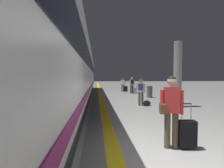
{
  "coord_description": "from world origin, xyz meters",
  "views": [
    {
      "loc": [
        -1.34,
        -3.19,
        1.67
      ],
      "look_at": [
        -0.67,
        4.23,
        1.36
      ],
      "focal_mm": 28.44,
      "sensor_mm": 36.0,
      "label": 1
    }
  ],
  "objects_px": {
    "waste_bin": "(150,92)",
    "high_speed_train": "(66,63)",
    "passenger_near": "(141,89)",
    "passenger_far": "(123,84)",
    "suitcase_mid": "(135,90)",
    "passenger_mid": "(132,83)",
    "duffel_bag_near": "(147,103)",
    "suitcase_far": "(126,89)",
    "traveller_foreground": "(171,107)",
    "rolling_suitcase_foreground": "(187,133)",
    "platform_pillar": "(178,76)"
  },
  "relations": [
    {
      "from": "traveller_foreground",
      "to": "waste_bin",
      "type": "relative_size",
      "value": 1.86
    },
    {
      "from": "rolling_suitcase_foreground",
      "to": "passenger_near",
      "type": "bearing_deg",
      "value": 85.62
    },
    {
      "from": "traveller_foreground",
      "to": "passenger_near",
      "type": "height_order",
      "value": "traveller_foreground"
    },
    {
      "from": "suitcase_mid",
      "to": "platform_pillar",
      "type": "height_order",
      "value": "platform_pillar"
    },
    {
      "from": "rolling_suitcase_foreground",
      "to": "suitcase_far",
      "type": "relative_size",
      "value": 1.03
    },
    {
      "from": "suitcase_mid",
      "to": "waste_bin",
      "type": "xyz_separation_m",
      "value": [
        0.38,
        -3.45,
        0.14
      ]
    },
    {
      "from": "passenger_mid",
      "to": "suitcase_mid",
      "type": "xyz_separation_m",
      "value": [
        0.32,
        -0.12,
        -0.68
      ]
    },
    {
      "from": "waste_bin",
      "to": "high_speed_train",
      "type": "bearing_deg",
      "value": -155.85
    },
    {
      "from": "traveller_foreground",
      "to": "suitcase_mid",
      "type": "relative_size",
      "value": 1.76
    },
    {
      "from": "rolling_suitcase_foreground",
      "to": "suitcase_far",
      "type": "height_order",
      "value": "rolling_suitcase_foreground"
    },
    {
      "from": "duffel_bag_near",
      "to": "traveller_foreground",
      "type": "bearing_deg",
      "value": -101.11
    },
    {
      "from": "high_speed_train",
      "to": "platform_pillar",
      "type": "xyz_separation_m",
      "value": [
        6.27,
        -1.59,
        -0.78
      ]
    },
    {
      "from": "duffel_bag_near",
      "to": "suitcase_far",
      "type": "distance_m",
      "value": 9.36
    },
    {
      "from": "passenger_near",
      "to": "passenger_far",
      "type": "bearing_deg",
      "value": 87.77
    },
    {
      "from": "high_speed_train",
      "to": "passenger_mid",
      "type": "relative_size",
      "value": 19.79
    },
    {
      "from": "suitcase_mid",
      "to": "suitcase_far",
      "type": "bearing_deg",
      "value": 106.47
    },
    {
      "from": "waste_bin",
      "to": "passenger_far",
      "type": "bearing_deg",
      "value": 103.06
    },
    {
      "from": "passenger_mid",
      "to": "suitcase_far",
      "type": "bearing_deg",
      "value": 98.43
    },
    {
      "from": "suitcase_far",
      "to": "suitcase_mid",
      "type": "bearing_deg",
      "value": -73.53
    },
    {
      "from": "suitcase_mid",
      "to": "passenger_far",
      "type": "height_order",
      "value": "passenger_far"
    },
    {
      "from": "duffel_bag_near",
      "to": "waste_bin",
      "type": "height_order",
      "value": "waste_bin"
    },
    {
      "from": "traveller_foreground",
      "to": "suitcase_far",
      "type": "relative_size",
      "value": 1.65
    },
    {
      "from": "suitcase_far",
      "to": "traveller_foreground",
      "type": "bearing_deg",
      "value": -95.68
    },
    {
      "from": "high_speed_train",
      "to": "rolling_suitcase_foreground",
      "type": "xyz_separation_m",
      "value": [
        3.89,
        -7.14,
        -2.14
      ]
    },
    {
      "from": "passenger_near",
      "to": "suitcase_far",
      "type": "relative_size",
      "value": 1.55
    },
    {
      "from": "traveller_foreground",
      "to": "platform_pillar",
      "type": "xyz_separation_m",
      "value": [
        2.75,
        5.47,
        0.75
      ]
    },
    {
      "from": "passenger_far",
      "to": "high_speed_train",
      "type": "bearing_deg",
      "value": -119.53
    },
    {
      "from": "rolling_suitcase_foreground",
      "to": "suitcase_mid",
      "type": "distance_m",
      "value": 13.4
    },
    {
      "from": "passenger_near",
      "to": "platform_pillar",
      "type": "xyz_separation_m",
      "value": [
        1.92,
        -0.53,
        0.79
      ]
    },
    {
      "from": "suitcase_mid",
      "to": "passenger_mid",
      "type": "bearing_deg",
      "value": 159.62
    },
    {
      "from": "suitcase_mid",
      "to": "passenger_far",
      "type": "relative_size",
      "value": 0.62
    },
    {
      "from": "suitcase_far",
      "to": "passenger_far",
      "type": "bearing_deg",
      "value": 156.86
    },
    {
      "from": "rolling_suitcase_foreground",
      "to": "duffel_bag_near",
      "type": "xyz_separation_m",
      "value": [
        0.79,
        5.97,
        -0.21
      ]
    },
    {
      "from": "rolling_suitcase_foreground",
      "to": "duffel_bag_near",
      "type": "relative_size",
      "value": 2.39
    },
    {
      "from": "passenger_near",
      "to": "passenger_far",
      "type": "height_order",
      "value": "passenger_near"
    },
    {
      "from": "duffel_bag_near",
      "to": "waste_bin",
      "type": "xyz_separation_m",
      "value": [
        1.35,
        3.86,
        0.3
      ]
    },
    {
      "from": "rolling_suitcase_foreground",
      "to": "platform_pillar",
      "type": "distance_m",
      "value": 6.19
    },
    {
      "from": "passenger_far",
      "to": "rolling_suitcase_foreground",
      "type": "bearing_deg",
      "value": -93.08
    },
    {
      "from": "duffel_bag_near",
      "to": "passenger_mid",
      "type": "relative_size",
      "value": 0.26
    },
    {
      "from": "traveller_foreground",
      "to": "passenger_far",
      "type": "height_order",
      "value": "traveller_foreground"
    },
    {
      "from": "rolling_suitcase_foreground",
      "to": "platform_pillar",
      "type": "relative_size",
      "value": 0.29
    },
    {
      "from": "suitcase_far",
      "to": "waste_bin",
      "type": "xyz_separation_m",
      "value": [
        0.98,
        -5.49,
        0.11
      ]
    },
    {
      "from": "passenger_mid",
      "to": "rolling_suitcase_foreground",
      "type": "bearing_deg",
      "value": -96.12
    },
    {
      "from": "suitcase_mid",
      "to": "passenger_far",
      "type": "distance_m",
      "value": 2.44
    },
    {
      "from": "passenger_near",
      "to": "waste_bin",
      "type": "relative_size",
      "value": 1.74
    },
    {
      "from": "high_speed_train",
      "to": "rolling_suitcase_foreground",
      "type": "relative_size",
      "value": 31.56
    },
    {
      "from": "passenger_near",
      "to": "waste_bin",
      "type": "distance_m",
      "value": 4.14
    },
    {
      "from": "passenger_near",
      "to": "suitcase_mid",
      "type": "bearing_deg",
      "value": 79.83
    },
    {
      "from": "passenger_near",
      "to": "passenger_mid",
      "type": "xyz_separation_m",
      "value": [
        0.97,
        7.32,
        0.06
      ]
    },
    {
      "from": "traveller_foreground",
      "to": "rolling_suitcase_foreground",
      "type": "relative_size",
      "value": 1.6
    }
  ]
}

